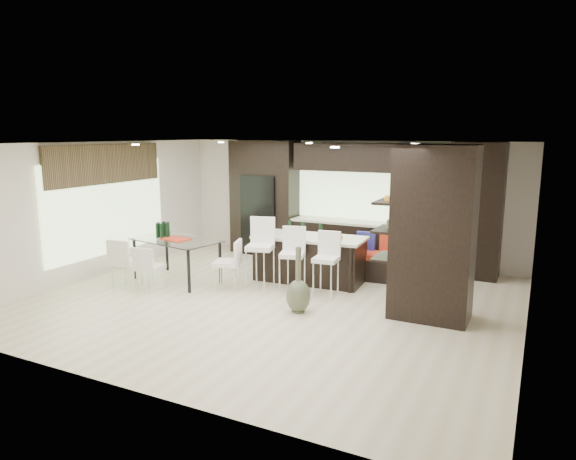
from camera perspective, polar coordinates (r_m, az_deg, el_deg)
The scene contains 22 objects.
ground at distance 9.01m, azimuth -1.72°, elevation -7.85°, with size 8.00×8.00×0.00m, color beige.
back_wall at distance 11.83m, azimuth 6.28°, elevation 3.29°, with size 8.00×0.02×2.70m, color silver.
left_wall at distance 11.11m, azimuth -20.28°, elevation 2.21°, with size 0.02×7.00×2.70m, color silver.
right_wall at distance 7.67m, azimuth 25.61°, elevation -1.76°, with size 0.02×7.00×2.70m, color silver.
ceiling at distance 8.54m, azimuth -1.82°, elevation 9.59°, with size 8.00×7.00×0.02m, color white.
window_left at distance 11.22m, azimuth -19.40°, elevation 2.34°, with size 0.04×3.20×1.90m, color #B2D199.
window_back at distance 11.58m, azimuth 9.02°, elevation 4.06°, with size 3.40×0.04×1.20m, color #B2D199.
stone_accent at distance 11.11m, azimuth -19.58°, elevation 6.92°, with size 0.08×3.00×0.80m, color brown.
ceiling_spots at distance 8.76m, azimuth -1.03°, elevation 9.50°, with size 4.00×3.00×0.02m, color white.
back_cabinetry at distance 11.36m, azimuth 8.07°, elevation 2.94°, with size 6.80×0.68×2.70m, color black.
refrigerator at distance 12.34m, azimuth -2.69°, elevation 1.77°, with size 0.90×0.68×1.90m, color black.
partition_column at distance 8.19m, azimuth 15.86°, elevation -0.37°, with size 1.20×0.80×2.70m, color black.
kitchen_island at distance 10.06m, azimuth 2.41°, elevation -3.20°, with size 2.15×0.92×0.89m, color black.
stool_left at distance 9.64m, azimuth -3.11°, elevation -3.32°, with size 0.47×0.47×1.06m, color white.
stool_mid at distance 9.38m, azimuth 0.48°, elevation -4.03°, with size 0.42×0.42×0.96m, color white.
stool_right at distance 9.12m, azimuth 4.23°, elevation -4.56°, with size 0.41×0.41×0.94m, color white.
bench at distance 10.33m, azimuth 9.96°, elevation -4.01°, with size 1.40×0.54×0.54m, color black.
floor_vase at distance 8.30m, azimuth 1.15°, elevation -5.56°, with size 0.40×0.40×1.08m, color #4C533C, non-canonical shape.
dining_table at distance 10.31m, azimuth -12.24°, elevation -3.29°, with size 1.72×0.97×0.83m, color white.
chair_near at distance 9.74m, azimuth -15.08°, elevation -4.36°, with size 0.43×0.43×0.79m, color white.
chair_far at distance 10.07m, azimuth -17.49°, elevation -3.74°, with size 0.47×0.47×0.88m, color white.
chair_end at distance 9.64m, azimuth -6.77°, elevation -4.03°, with size 0.46×0.46×0.85m, color white.
Camera 1 is at (4.04, -7.52, 2.87)m, focal length 32.00 mm.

